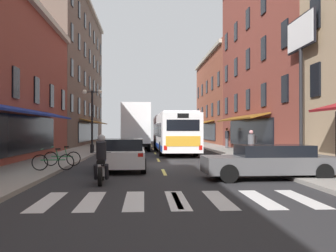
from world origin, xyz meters
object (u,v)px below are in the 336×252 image
sedan_far (270,161)px  street_lamp_twin (92,118)px  transit_bus (173,132)px  box_truck (135,127)px  motorcycle_rider (101,162)px  bicycle_near (53,162)px  pedestrian_mid (227,138)px  billboard_sign (301,48)px  sedan_mid (135,139)px  sedan_near (123,154)px  bicycle_mid (62,158)px  pedestrian_near (251,145)px

sedan_far → street_lamp_twin: 16.63m
transit_bus → box_truck: size_ratio=1.79×
box_truck → street_lamp_twin: size_ratio=1.53×
motorcycle_rider → street_lamp_twin: bearing=98.8°
bicycle_near → street_lamp_twin: bearing=90.0°
pedestrian_mid → bicycle_near: bearing=-96.9°
motorcycle_rider → bicycle_near: (-2.30, 2.96, -0.21)m
billboard_sign → sedan_mid: bearing=109.0°
box_truck → billboard_sign: bearing=-59.8°
sedan_far → motorcycle_rider: bearing=-173.6°
billboard_sign → sedan_mid: billboard_sign is taller
sedan_near → bicycle_mid: size_ratio=2.81×
bicycle_mid → street_lamp_twin: street_lamp_twin is taller
sedan_far → pedestrian_mid: (2.94, 20.80, 0.43)m
sedan_mid → bicycle_near: (-2.73, -28.65, -0.19)m
sedan_far → motorcycle_rider: size_ratio=2.32×
sedan_far → bicycle_near: bearing=164.7°
sedan_near → pedestrian_mid: pedestrian_mid is taller
box_truck → sedan_near: 16.37m
sedan_near → billboard_sign: bearing=9.1°
transit_bus → sedan_far: bearing=-81.8°
sedan_near → street_lamp_twin: 11.14m
sedan_far → bicycle_near: (-8.36, 2.28, -0.16)m
box_truck → bicycle_mid: (-3.02, -15.66, -1.55)m
transit_bus → bicycle_near: (-6.03, -13.78, -1.10)m
bicycle_mid → billboard_sign: bearing=3.7°
motorcycle_rider → box_truck: bearing=88.1°
sedan_far → bicycle_near: sedan_far is taller
box_truck → pedestrian_near: box_truck is taller
motorcycle_rider → pedestrian_mid: pedestrian_mid is taller
motorcycle_rider → bicycle_near: motorcycle_rider is taller
billboard_sign → sedan_far: billboard_sign is taller
bicycle_near → transit_bus: bearing=66.4°
bicycle_near → sedan_far: bearing=-15.3°
sedan_near → motorcycle_rider: 4.34m
motorcycle_rider → street_lamp_twin: 15.22m
motorcycle_rider → bicycle_mid: size_ratio=1.21×
billboard_sign → motorcycle_rider: bearing=-148.5°
sedan_mid → pedestrian_near: pedestrian_near is taller
pedestrian_mid → street_lamp_twin: size_ratio=0.40×
bicycle_near → pedestrian_near: pedestrian_near is taller
box_truck → pedestrian_near: 14.96m
bicycle_mid → box_truck: bearing=79.1°
box_truck → motorcycle_rider: size_ratio=3.37×
pedestrian_near → street_lamp_twin: 12.37m
box_truck → pedestrian_mid: (8.32, 0.85, -0.97)m
motorcycle_rider → sedan_near: bearing=83.4°
transit_bus → sedan_far: transit_bus is taller
transit_bus → motorcycle_rider: bearing=-102.6°
billboard_sign → street_lamp_twin: (-11.65, 9.19, -3.23)m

